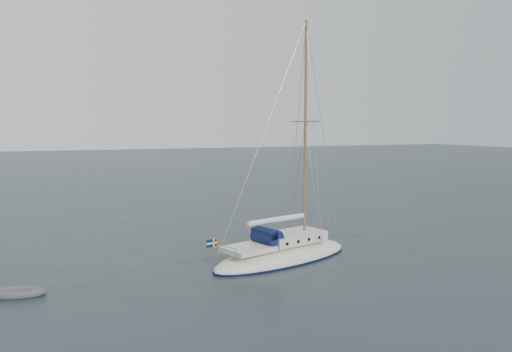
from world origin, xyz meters
name	(u,v)px	position (x,y,z in m)	size (l,w,h in m)	color
ground	(247,275)	(0.00, 0.00, 0.00)	(300.00, 300.00, 0.00)	black
sailboat	(283,242)	(3.05, 1.87, 1.12)	(10.37, 3.10, 14.78)	beige
dinghy	(17,293)	(-11.17, 0.99, 0.16)	(2.60, 1.17, 0.37)	#504F54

